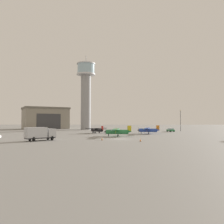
# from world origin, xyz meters

# --- Properties ---
(ground_plane) EXTENTS (400.00, 400.00, 0.00)m
(ground_plane) POSITION_xyz_m (0.00, 0.00, 0.00)
(ground_plane) COLOR gray
(control_tower) EXTENTS (9.29, 9.29, 37.44)m
(control_tower) POSITION_xyz_m (-16.75, 56.23, 20.42)
(control_tower) COLOR gray
(control_tower) RESTS_ON ground_plane
(hangar) EXTENTS (28.69, 26.53, 11.77)m
(hangar) POSITION_xyz_m (-40.95, 67.44, 5.91)
(hangar) COLOR gray
(hangar) RESTS_ON ground_plane
(airplane_green) EXTENTS (8.06, 10.27, 3.03)m
(airplane_green) POSITION_xyz_m (-0.72, 9.14, 1.41)
(airplane_green) COLOR #287A42
(airplane_green) RESTS_ON ground_plane
(airplane_blue) EXTENTS (7.60, 9.73, 2.86)m
(airplane_blue) POSITION_xyz_m (9.66, 21.55, 1.34)
(airplane_blue) COLOR #2847A8
(airplane_blue) RESTS_ON ground_plane
(airplane_black) EXTENTS (7.05, 7.15, 2.59)m
(airplane_black) POSITION_xyz_m (-8.04, 24.62, 1.21)
(airplane_black) COLOR black
(airplane_black) RESTS_ON ground_plane
(truck_box_silver) EXTENTS (6.22, 6.08, 2.95)m
(truck_box_silver) POSITION_xyz_m (-17.78, -5.10, 1.66)
(truck_box_silver) COLOR #38383D
(truck_box_silver) RESTS_ON ground_plane
(car_green) EXTENTS (2.76, 4.38, 1.37)m
(car_green) POSITION_xyz_m (20.58, 35.80, 0.74)
(car_green) COLOR #287A42
(car_green) RESTS_ON ground_plane
(light_post_east) EXTENTS (0.44, 0.44, 9.13)m
(light_post_east) POSITION_xyz_m (26.04, 41.01, 5.41)
(light_post_east) COLOR #38383D
(light_post_east) RESTS_ON ground_plane
(traffic_cone_near_left) EXTENTS (0.36, 0.36, 0.66)m
(traffic_cone_near_left) POSITION_xyz_m (-4.20, -3.32, 0.32)
(traffic_cone_near_left) COLOR black
(traffic_cone_near_left) RESTS_ON ground_plane
(traffic_cone_near_right) EXTENTS (0.36, 0.36, 0.66)m
(traffic_cone_near_right) POSITION_xyz_m (4.15, -6.18, 0.33)
(traffic_cone_near_right) COLOR black
(traffic_cone_near_right) RESTS_ON ground_plane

